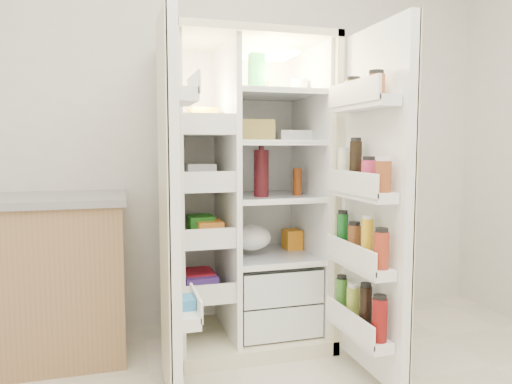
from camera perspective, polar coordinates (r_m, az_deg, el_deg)
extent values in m
cube|color=silver|center=(3.21, -5.70, 8.42)|extent=(4.00, 0.02, 2.70)
cube|color=beige|center=(3.18, -2.86, 0.35)|extent=(0.92, 0.04, 1.80)
cube|color=beige|center=(2.78, -10.11, -0.46)|extent=(0.04, 0.70, 1.80)
cube|color=beige|center=(3.01, 6.81, 0.02)|extent=(0.04, 0.70, 1.80)
cube|color=beige|center=(2.91, -1.36, 17.30)|extent=(0.92, 0.70, 0.04)
cube|color=beige|center=(3.07, -1.29, -16.41)|extent=(0.92, 0.70, 0.08)
cube|color=white|center=(3.15, -2.73, 0.67)|extent=(0.84, 0.02, 1.68)
cube|color=white|center=(2.78, -9.51, -0.03)|extent=(0.02, 0.62, 1.68)
cube|color=white|center=(2.99, 6.28, 0.39)|extent=(0.02, 0.62, 1.68)
cube|color=white|center=(2.83, -3.47, 0.13)|extent=(0.03, 0.62, 1.68)
cube|color=silver|center=(3.04, 1.71, -13.70)|extent=(0.47, 0.52, 0.19)
cube|color=silver|center=(2.98, 1.72, -10.06)|extent=(0.47, 0.52, 0.19)
cube|color=#FFD18C|center=(2.99, 1.37, 15.81)|extent=(0.30, 0.30, 0.02)
cube|color=white|center=(2.91, -6.44, -11.19)|extent=(0.28, 0.58, 0.02)
cube|color=white|center=(2.84, -6.50, -5.38)|extent=(0.28, 0.58, 0.02)
cube|color=white|center=(2.80, -6.57, 0.66)|extent=(0.28, 0.58, 0.02)
cube|color=white|center=(2.79, -6.64, 6.81)|extent=(0.28, 0.58, 0.02)
cube|color=silver|center=(2.97, 1.61, -7.45)|extent=(0.49, 0.58, 0.01)
cube|color=silver|center=(2.91, 1.63, -0.52)|extent=(0.49, 0.58, 0.01)
cube|color=silver|center=(2.89, 1.65, 5.80)|extent=(0.49, 0.58, 0.02)
cube|color=silver|center=(2.91, 1.66, 11.33)|extent=(0.49, 0.58, 0.02)
cube|color=red|center=(2.90, -6.45, -10.05)|extent=(0.16, 0.20, 0.10)
cube|color=#258323|center=(2.83, -6.52, -3.99)|extent=(0.14, 0.18, 0.12)
cube|color=silver|center=(2.80, -6.58, 1.58)|extent=(0.20, 0.22, 0.07)
cube|color=yellow|center=(2.80, -6.65, 8.45)|extent=(0.15, 0.16, 0.14)
cube|color=#563298|center=(2.90, -6.45, -10.15)|extent=(0.18, 0.20, 0.09)
cube|color=orange|center=(2.83, -6.52, -4.19)|extent=(0.14, 0.18, 0.10)
cube|color=white|center=(2.80, -6.59, 2.09)|extent=(0.16, 0.16, 0.12)
sphere|color=orange|center=(2.95, -0.19, -15.51)|extent=(0.07, 0.07, 0.07)
sphere|color=orange|center=(3.01, 1.30, -15.08)|extent=(0.07, 0.07, 0.07)
sphere|color=orange|center=(3.01, 3.42, -15.13)|extent=(0.07, 0.07, 0.07)
sphere|color=orange|center=(3.09, -0.01, -14.53)|extent=(0.07, 0.07, 0.07)
sphere|color=orange|center=(3.10, 1.93, -14.47)|extent=(0.07, 0.07, 0.07)
sphere|color=orange|center=(3.10, 3.98, -14.51)|extent=(0.07, 0.07, 0.07)
sphere|color=orange|center=(3.02, -1.19, -15.05)|extent=(0.07, 0.07, 0.07)
sphere|color=orange|center=(3.14, 2.88, -14.24)|extent=(0.07, 0.07, 0.07)
ellipsoid|color=#447426|center=(3.00, 1.61, -9.69)|extent=(0.26, 0.24, 0.11)
cylinder|color=#410D13|center=(2.82, 0.62, 2.22)|extent=(0.09, 0.09, 0.27)
cylinder|color=maroon|center=(2.93, 4.88, 1.24)|extent=(0.06, 0.06, 0.16)
cube|color=#24843B|center=(2.87, 0.06, 13.96)|extent=(0.08, 0.08, 0.24)
cylinder|color=silver|center=(2.98, 5.10, 12.20)|extent=(0.10, 0.10, 0.09)
cylinder|color=#975622|center=(2.96, 0.91, 12.15)|extent=(0.06, 0.06, 0.08)
cube|color=white|center=(2.95, 5.13, 6.57)|extent=(0.27, 0.11, 0.07)
cube|color=olive|center=(2.78, -0.08, 7.25)|extent=(0.20, 0.11, 0.12)
ellipsoid|color=white|center=(2.92, -0.59, -5.99)|extent=(0.24, 0.22, 0.15)
cube|color=orange|center=(3.11, 4.27, -5.56)|extent=(0.10, 0.12, 0.12)
cube|color=white|center=(2.23, -10.12, -1.89)|extent=(0.05, 0.40, 1.72)
cube|color=beige|center=(2.23, -10.76, -1.91)|extent=(0.01, 0.40, 1.72)
cube|color=white|center=(2.36, -8.16, -13.99)|extent=(0.09, 0.32, 0.06)
cube|color=white|center=(2.23, -8.51, 11.00)|extent=(0.09, 0.32, 0.06)
cube|color=#338CCC|center=(2.35, -8.17, -13.30)|extent=(0.07, 0.12, 0.10)
cube|color=white|center=(2.46, 13.95, -1.29)|extent=(0.05, 0.58, 1.72)
cube|color=beige|center=(2.47, 14.45, -1.26)|extent=(0.01, 0.58, 1.72)
cube|color=white|center=(2.57, 11.91, -15.65)|extent=(0.11, 0.50, 0.05)
cube|color=white|center=(2.47, 12.07, -8.28)|extent=(0.11, 0.50, 0.05)
cube|color=white|center=(2.42, 12.23, -0.18)|extent=(0.11, 0.50, 0.05)
cube|color=white|center=(2.41, 12.44, 10.03)|extent=(0.11, 0.50, 0.05)
cylinder|color=maroon|center=(2.37, 14.33, -14.38)|extent=(0.07, 0.07, 0.20)
cylinder|color=black|center=(2.47, 12.76, -13.25)|extent=(0.06, 0.06, 0.22)
cylinder|color=#98A637|center=(2.59, 11.32, -12.84)|extent=(0.06, 0.06, 0.18)
cylinder|color=#3F7E2A|center=(2.69, 10.02, -11.95)|extent=(0.06, 0.06, 0.19)
cylinder|color=maroon|center=(2.28, 14.52, -6.67)|extent=(0.07, 0.07, 0.17)
cylinder|color=gold|center=(2.39, 12.93, -5.61)|extent=(0.06, 0.06, 0.21)
cylinder|color=brown|center=(2.50, 11.46, -5.65)|extent=(0.07, 0.07, 0.16)
cylinder|color=#155D1E|center=(2.61, 10.14, -4.71)|extent=(0.06, 0.06, 0.20)
cylinder|color=brown|center=(2.23, 14.73, 1.76)|extent=(0.07, 0.07, 0.14)
cylinder|color=#B72F51|center=(2.35, 13.09, 1.97)|extent=(0.07, 0.07, 0.14)
cylinder|color=black|center=(2.46, 11.63, 3.20)|extent=(0.06, 0.06, 0.23)
cylinder|color=#F6F5CB|center=(2.58, 10.27, 2.76)|extent=(0.06, 0.06, 0.18)
cylinder|color=brown|center=(2.32, 13.93, 12.07)|extent=(0.08, 0.08, 0.10)
cylinder|color=#9D701C|center=(2.51, 11.36, 11.60)|extent=(0.08, 0.08, 0.10)
cube|color=#946B4A|center=(3.02, -27.09, -9.49)|extent=(1.21, 0.63, 0.87)
cube|color=gray|center=(2.94, -27.47, -0.87)|extent=(1.25, 0.67, 0.04)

